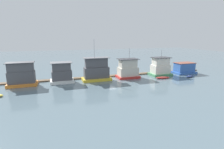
{
  "coord_description": "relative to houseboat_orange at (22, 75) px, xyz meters",
  "views": [
    {
      "loc": [
        -13.32,
        -42.0,
        10.95
      ],
      "look_at": [
        0.0,
        -1.0,
        1.4
      ],
      "focal_mm": 28.0,
      "sensor_mm": 36.0,
      "label": 1
    }
  ],
  "objects": [
    {
      "name": "ground_plane",
      "position": [
        20.78,
        -0.15,
        -2.44
      ],
      "size": [
        200.0,
        200.0,
        0.0
      ],
      "primitive_type": "plane",
      "color": "slate"
    },
    {
      "name": "houseboat_red",
      "position": [
        25.54,
        -0.1,
        -0.19
      ],
      "size": [
        5.79,
        4.03,
        7.84
      ],
      "color": "red",
      "rests_on": "ground_plane"
    },
    {
      "name": "dock_walkway",
      "position": [
        20.78,
        2.72,
        -2.29
      ],
      "size": [
        59.6,
        1.58,
        0.3
      ],
      "primitive_type": "cube",
      "color": "brown",
      "rests_on": "ground_plane"
    },
    {
      "name": "houseboat_orange",
      "position": [
        0.0,
        0.0,
        0.0
      ],
      "size": [
        6.24,
        3.27,
        5.32
      ],
      "color": "orange",
      "rests_on": "ground_plane"
    },
    {
      "name": "houseboat_yellow",
      "position": [
        16.96,
        -0.31,
        0.02
      ],
      "size": [
        7.17,
        3.62,
        10.17
      ],
      "color": "gold",
      "rests_on": "ground_plane"
    },
    {
      "name": "mooring_post_far_right",
      "position": [
        -0.74,
        1.68,
        -1.47
      ],
      "size": [
        0.21,
        0.21,
        1.94
      ],
      "primitive_type": "cylinder",
      "color": "brown",
      "rests_on": "ground_plane"
    },
    {
      "name": "dinghy_navy",
      "position": [
        41.9,
        -4.75,
        -2.23
      ],
      "size": [
        2.95,
        1.92,
        0.43
      ],
      "color": "navy",
      "rests_on": "ground_plane"
    },
    {
      "name": "dinghy_red",
      "position": [
        33.78,
        -4.08,
        -2.17
      ],
      "size": [
        3.91,
        1.51,
        0.54
      ],
      "color": "red",
      "rests_on": "ground_plane"
    },
    {
      "name": "houseboat_white",
      "position": [
        8.62,
        0.28,
        -0.27
      ],
      "size": [
        5.5,
        3.86,
        4.89
      ],
      "color": "white",
      "rests_on": "ground_plane"
    },
    {
      "name": "houseboat_blue",
      "position": [
        43.66,
        -0.23,
        -0.92
      ],
      "size": [
        6.36,
        4.15,
        3.25
      ],
      "color": "#3866B7",
      "rests_on": "ground_plane"
    },
    {
      "name": "houseboat_green",
      "position": [
        35.5,
        -0.13,
        -0.19
      ],
      "size": [
        5.8,
        4.16,
        7.29
      ],
      "color": "#4C9360",
      "rests_on": "ground_plane"
    }
  ]
}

